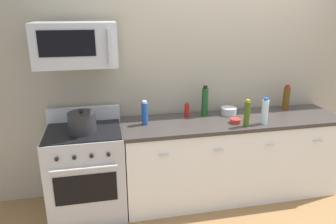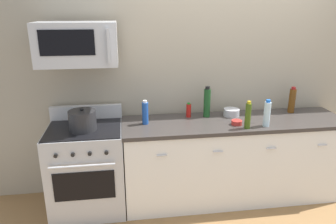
{
  "view_description": "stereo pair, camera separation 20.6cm",
  "coord_description": "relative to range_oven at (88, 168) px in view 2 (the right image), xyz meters",
  "views": [
    {
      "loc": [
        -1.37,
        -3.03,
        2.08
      ],
      "look_at": [
        -0.74,
        -0.05,
        1.07
      ],
      "focal_mm": 33.92,
      "sensor_mm": 36.0,
      "label": 1
    },
    {
      "loc": [
        -1.17,
        -3.07,
        2.08
      ],
      "look_at": [
        -0.74,
        -0.05,
        1.07
      ],
      "focal_mm": 33.92,
      "sensor_mm": 36.0,
      "label": 2
    }
  ],
  "objects": [
    {
      "name": "range_oven",
      "position": [
        0.0,
        0.0,
        0.0
      ],
      "size": [
        0.76,
        0.69,
        1.07
      ],
      "color": "#B7BABF",
      "rests_on": "ground_plane"
    },
    {
      "name": "bottle_wine_amber",
      "position": [
        2.32,
        0.18,
        0.59
      ],
      "size": [
        0.07,
        0.07,
        0.3
      ],
      "color": "#59330F",
      "rests_on": "countertop_slab"
    },
    {
      "name": "microwave",
      "position": [
        0.0,
        0.04,
        1.28
      ],
      "size": [
        0.74,
        0.44,
        0.4
      ],
      "color": "#B7BABF"
    },
    {
      "name": "bowl_steel_prep",
      "position": [
        1.6,
        0.16,
        0.49
      ],
      "size": [
        0.18,
        0.18,
        0.08
      ],
      "color": "#B2B5BA",
      "rests_on": "countertop_slab"
    },
    {
      "name": "bowl_red_small",
      "position": [
        1.56,
        -0.12,
        0.47
      ],
      "size": [
        0.11,
        0.11,
        0.05
      ],
      "color": "#B72D28",
      "rests_on": "countertop_slab"
    },
    {
      "name": "back_wall",
      "position": [
        1.59,
        0.41,
        0.88
      ],
      "size": [
        5.51,
        0.1,
        2.7
      ],
      "primitive_type": "cube",
      "color": "#9E937F",
      "rests_on": "ground_plane"
    },
    {
      "name": "bottle_olive_oil",
      "position": [
        1.63,
        -0.23,
        0.59
      ],
      "size": [
        0.06,
        0.06,
        0.28
      ],
      "color": "#385114",
      "rests_on": "countertop_slab"
    },
    {
      "name": "counter_unit",
      "position": [
        1.59,
        -0.0,
        -0.01
      ],
      "size": [
        2.42,
        0.66,
        0.92
      ],
      "color": "white",
      "rests_on": "ground_plane"
    },
    {
      "name": "bottle_wine_green",
      "position": [
        1.31,
        0.17,
        0.61
      ],
      "size": [
        0.07,
        0.07,
        0.34
      ],
      "color": "#19471E",
      "rests_on": "countertop_slab"
    },
    {
      "name": "bottle_water_clear",
      "position": [
        1.84,
        -0.2,
        0.58
      ],
      "size": [
        0.07,
        0.07,
        0.28
      ],
      "color": "silver",
      "rests_on": "countertop_slab"
    },
    {
      "name": "ground_plane",
      "position": [
        1.59,
        -0.0,
        -0.47
      ],
      "size": [
        6.62,
        6.62,
        0.0
      ],
      "primitive_type": "plane",
      "color": "olive"
    },
    {
      "name": "bottle_hot_sauce_red",
      "position": [
        1.11,
        0.19,
        0.53
      ],
      "size": [
        0.05,
        0.05,
        0.16
      ],
      "color": "#B21914",
      "rests_on": "countertop_slab"
    },
    {
      "name": "stockpot",
      "position": [
        0.0,
        -0.05,
        0.55
      ],
      "size": [
        0.27,
        0.27,
        0.23
      ],
      "color": "#262628",
      "rests_on": "range_oven"
    },
    {
      "name": "bottle_soda_blue",
      "position": [
        0.62,
        0.03,
        0.57
      ],
      "size": [
        0.07,
        0.07,
        0.25
      ],
      "color": "#1E4CA5",
      "rests_on": "countertop_slab"
    }
  ]
}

